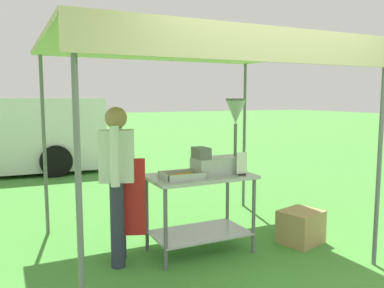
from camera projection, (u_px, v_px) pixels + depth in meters
The scene contains 8 objects.
ground_plane at pixel (111, 175), 8.65m from camera, with size 70.00×70.00×0.00m, color #478E38.
stall_canopy at pixel (196, 52), 4.20m from camera, with size 3.12×2.65×2.26m.
donut_cart at pixel (200, 197), 4.30m from camera, with size 1.13×0.66×0.87m.
donut_tray at pixel (183, 176), 4.07m from camera, with size 0.44×0.30×0.07m.
donut_fryer at pixel (222, 148), 4.35m from camera, with size 0.61×0.28×0.82m.
menu_sign at pixel (242, 165), 4.25m from camera, with size 0.13×0.05×0.25m.
vendor at pixel (118, 177), 3.98m from camera, with size 0.46×0.53×1.61m.
supply_crate at pixel (301, 227), 4.62m from camera, with size 0.54×0.50×0.38m.
Camera 1 is at (-2.07, -2.45, 1.70)m, focal length 36.86 mm.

